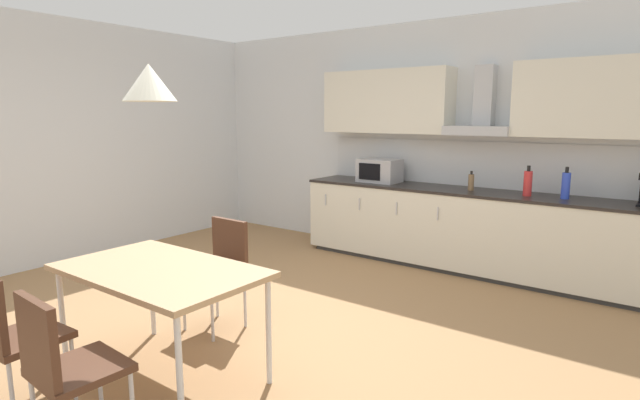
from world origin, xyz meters
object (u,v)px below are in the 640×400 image
at_px(pendant_lamp, 149,83).
at_px(bottle_blue, 566,185).
at_px(bottle_red, 528,183).
at_px(microwave, 379,171).
at_px(dining_table, 160,275).
at_px(chair_near_right, 62,360).
at_px(chair_far_left, 221,262).
at_px(chair_near_left, 8,329).
at_px(bottle_brown, 471,182).

bearing_deg(pendant_lamp, bottle_blue, 63.53).
bearing_deg(bottle_red, microwave, 179.11).
xyz_separation_m(dining_table, chair_near_right, (0.30, -0.78, -0.16)).
height_order(bottle_blue, chair_far_left, bottle_blue).
relative_size(dining_table, pendant_lamp, 4.19).
bearing_deg(dining_table, chair_near_right, -69.27).
distance_m(chair_near_left, chair_far_left, 1.57).
height_order(microwave, bottle_blue, bottle_blue).
relative_size(microwave, bottle_brown, 2.27).
bearing_deg(bottle_red, bottle_brown, 177.04).
relative_size(bottle_red, dining_table, 0.23).
distance_m(chair_near_left, chair_near_right, 0.59).
height_order(chair_near_left, pendant_lamp, pendant_lamp).
distance_m(bottle_blue, chair_near_right, 4.47).
bearing_deg(chair_far_left, dining_table, -69.07).
bearing_deg(microwave, chair_far_left, -88.68).
xyz_separation_m(bottle_brown, pendant_lamp, (-0.77, -3.42, 0.91)).
relative_size(bottle_blue, dining_table, 0.23).
bearing_deg(bottle_brown, chair_near_left, -104.27).
relative_size(microwave, chair_far_left, 0.55).
height_order(bottle_blue, pendant_lamp, pendant_lamp).
xyz_separation_m(chair_near_right, pendant_lamp, (-0.30, 0.78, 1.36)).
bearing_deg(bottle_blue, chair_near_right, -108.50).
xyz_separation_m(bottle_blue, bottle_brown, (-0.93, -0.00, -0.04)).
height_order(bottle_red, chair_far_left, bottle_red).
height_order(dining_table, chair_near_right, chair_near_right).
distance_m(bottle_blue, bottle_brown, 0.94).
bearing_deg(chair_far_left, chair_near_left, -89.91).
distance_m(microwave, pendant_lamp, 3.54).
bearing_deg(chair_near_left, chair_near_right, 0.00).
bearing_deg(bottle_brown, microwave, -179.81).
height_order(bottle_red, chair_near_left, bottle_red).
distance_m(bottle_red, bottle_brown, 0.59).
relative_size(dining_table, chair_near_right, 1.54).
xyz_separation_m(chair_near_right, chair_far_left, (-0.60, 1.57, 0.00)).
distance_m(bottle_red, bottle_blue, 0.35).
height_order(bottle_brown, chair_near_left, bottle_brown).
bearing_deg(bottle_brown, dining_table, -102.71).
bearing_deg(chair_near_right, bottle_brown, 83.56).
bearing_deg(bottle_red, dining_table, -111.88).
height_order(bottle_red, bottle_brown, bottle_red).
distance_m(bottle_blue, chair_near_left, 4.69).
bearing_deg(chair_near_right, pendant_lamp, 110.73).
bearing_deg(pendant_lamp, bottle_brown, 77.29).
distance_m(chair_near_right, pendant_lamp, 1.60).
xyz_separation_m(microwave, dining_table, (0.36, -3.42, -0.34)).
relative_size(bottle_red, bottle_blue, 0.98).
distance_m(bottle_blue, chair_far_left, 3.35).
relative_size(chair_near_right, chair_far_left, 1.00).
distance_m(microwave, bottle_blue, 2.07).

